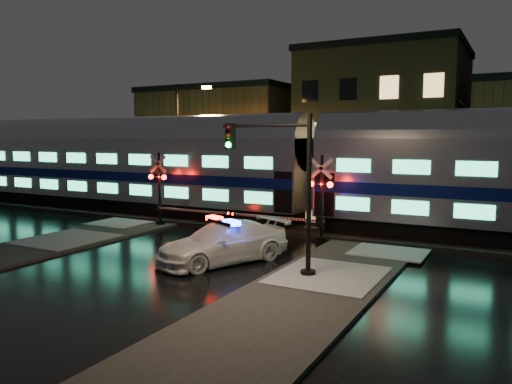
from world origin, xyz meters
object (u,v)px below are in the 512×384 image
(crossing_signal_right, at_px, (313,207))
(traffic_light, at_px, (285,191))
(streetlight, at_px, (181,137))
(police_car, at_px, (223,242))
(crossing_signal_left, at_px, (164,197))

(crossing_signal_right, xyz_separation_m, traffic_light, (1.14, -5.61, 1.33))
(crossing_signal_right, height_order, traffic_light, traffic_light)
(streetlight, bearing_deg, traffic_light, -42.07)
(streetlight, bearing_deg, police_car, -47.66)
(traffic_light, bearing_deg, streetlight, 124.69)
(crossing_signal_right, bearing_deg, streetlight, 151.81)
(traffic_light, bearing_deg, crossing_signal_left, 137.10)
(crossing_signal_right, bearing_deg, traffic_light, -78.52)
(police_car, height_order, crossing_signal_left, crossing_signal_left)
(police_car, relative_size, crossing_signal_left, 1.03)
(traffic_light, relative_size, streetlight, 0.67)
(crossing_signal_right, bearing_deg, crossing_signal_left, -179.99)
(crossing_signal_left, xyz_separation_m, streetlight, (-3.78, 6.69, 3.22))
(police_car, height_order, crossing_signal_right, crossing_signal_right)
(crossing_signal_left, relative_size, traffic_light, 1.01)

